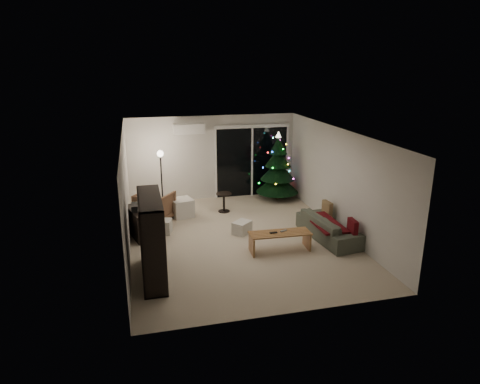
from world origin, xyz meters
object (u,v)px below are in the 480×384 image
Objects in this scene: armchair at (155,206)px; coffee_table at (280,241)px; sofa at (329,227)px; bookshelf at (141,239)px; christmas_tree at (278,166)px; media_cabinet at (140,223)px.

armchair is 3.61m from coffee_table.
bookshelf is at bearing 95.84° from sofa.
christmas_tree is (3.68, 0.95, 0.64)m from armchair.
coffee_table is (2.96, 0.57, -0.60)m from bookshelf.
sofa is at bearing -174.49° from armchair.
bookshelf is at bearing -104.98° from media_cabinet.
media_cabinet is at bearing 102.25° from armchair.
sofa is at bearing -30.64° from media_cabinet.
media_cabinet is at bearing 154.70° from coffee_table.
sofa reaches higher than coffee_table.
christmas_tree reaches higher than coffee_table.
bookshelf is 0.79× the size of christmas_tree.
bookshelf is at bearing -166.47° from coffee_table.
sofa is 3.24m from christmas_tree.
armchair is at bearing -165.45° from christmas_tree.
christmas_tree reaches higher than armchair.
bookshelf reaches higher than media_cabinet.
armchair is at bearing 54.22° from sofa.
armchair is 4.47m from sofa.
sofa is at bearing -86.11° from christmas_tree.
bookshelf is 1.22× the size of coffee_table.
armchair is (0.41, 0.98, 0.05)m from media_cabinet.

